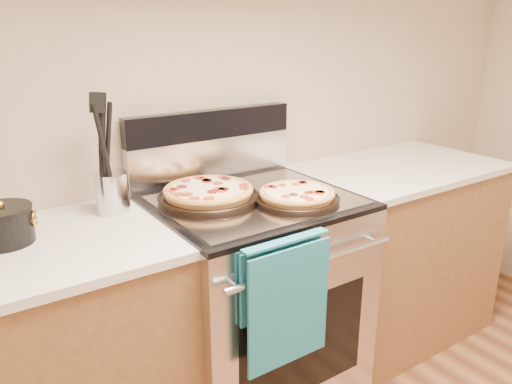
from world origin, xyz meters
TOP-DOWN VIEW (x-y plane):
  - wall_back at (0.00, 2.00)m, footprint 4.00×0.00m
  - range_body at (0.00, 1.65)m, footprint 0.76×0.68m
  - oven_window at (0.00, 1.31)m, footprint 0.56×0.01m
  - cooktop at (0.00, 1.65)m, footprint 0.76×0.68m
  - backsplash_lower at (0.00, 1.96)m, footprint 0.76×0.06m
  - backsplash_upper at (0.00, 1.96)m, footprint 0.76×0.06m
  - oven_handle at (0.00, 1.27)m, footprint 0.70×0.03m
  - dish_towel at (-0.12, 1.27)m, footprint 0.32×0.05m
  - foil_sheet at (0.00, 1.62)m, footprint 0.70×0.55m
  - countertop_left at (-0.88, 1.68)m, footprint 1.02×0.64m
  - cabinet_right at (0.88, 1.68)m, footprint 1.00×0.62m
  - countertop_right at (0.88, 1.68)m, footprint 1.02×0.64m
  - pepperoni_pizza_back at (-0.15, 1.72)m, footprint 0.41×0.41m
  - pepperoni_pizza_front at (0.12, 1.52)m, footprint 0.37×0.37m
  - utensil_crock at (-0.48, 1.83)m, footprint 0.14×0.14m
  - saucepan at (-0.85, 1.75)m, footprint 0.22×0.22m

SIDE VIEW (x-z plane):
  - cabinet_right at x=0.88m, z-range 0.00..0.88m
  - range_body at x=0.00m, z-range 0.00..0.90m
  - oven_window at x=0.00m, z-range 0.25..0.65m
  - dish_towel at x=-0.12m, z-range 0.49..0.91m
  - oven_handle at x=0.00m, z-range 0.79..0.81m
  - countertop_left at x=-0.88m, z-range 0.88..0.91m
  - countertop_right at x=0.88m, z-range 0.88..0.91m
  - cooktop at x=0.00m, z-range 0.90..0.92m
  - foil_sheet at x=0.00m, z-range 0.92..0.93m
  - pepperoni_pizza_front at x=0.12m, z-range 0.93..0.97m
  - pepperoni_pizza_back at x=-0.15m, z-range 0.93..0.98m
  - saucepan at x=-0.85m, z-range 0.91..1.02m
  - utensil_crock at x=-0.48m, z-range 0.91..1.06m
  - backsplash_lower at x=0.00m, z-range 0.92..1.10m
  - backsplash_upper at x=0.00m, z-range 1.10..1.22m
  - wall_back at x=0.00m, z-range -0.65..3.35m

